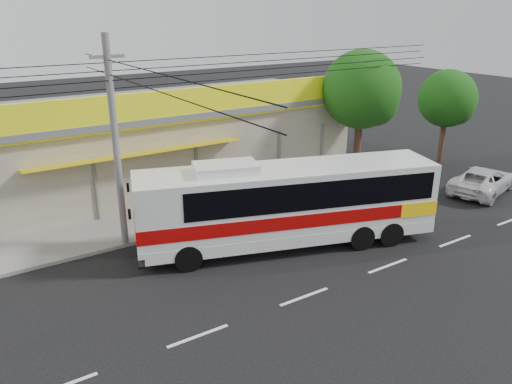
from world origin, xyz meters
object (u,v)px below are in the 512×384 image
coach_bus (292,200)px  utility_pole (109,75)px  white_car (483,180)px  tree_near (364,92)px  tree_far (449,100)px

coach_bus → utility_pole: bearing=166.5°
coach_bus → white_car: coach_bus is taller
white_car → tree_near: 7.83m
tree_far → white_car: bearing=-120.8°
white_car → tree_far: size_ratio=0.84×
tree_near → tree_far: bearing=-6.8°
utility_pole → tree_far: 21.10m
coach_bus → tree_far: bearing=34.2°
coach_bus → utility_pole: (-5.81, 3.56, 4.94)m
utility_pole → tree_far: size_ratio=5.87×
white_car → tree_far: tree_far is taller
white_car → utility_pole: 19.48m
utility_pole → white_car: bearing=-12.5°
tree_far → utility_pole: bearing=-177.8°
coach_bus → utility_pole: size_ratio=0.36×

